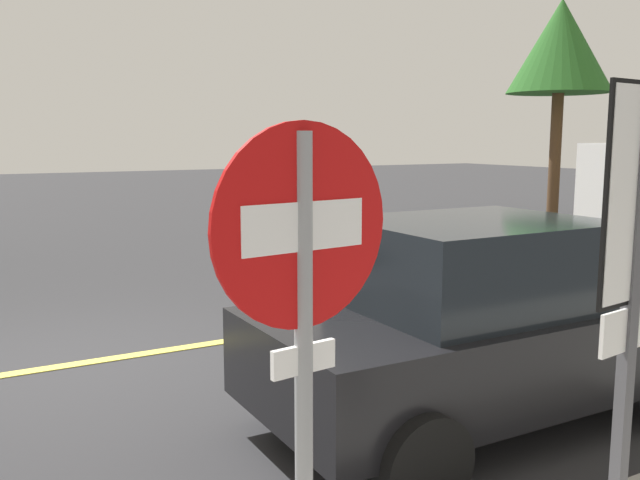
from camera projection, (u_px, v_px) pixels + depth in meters
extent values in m
plane|color=#2D2D30|center=(75.00, 365.00, 6.90)|extent=(80.00, 80.00, 0.00)
cube|color=#E0D14C|center=(332.00, 325.00, 8.35)|extent=(28.00, 0.16, 0.01)
cylinder|color=gray|center=(304.00, 437.00, 2.59)|extent=(0.07, 0.07, 2.30)
cylinder|color=red|center=(303.00, 226.00, 2.47)|extent=(0.76, 0.12, 0.76)
cube|color=white|center=(303.00, 226.00, 2.47)|extent=(0.53, 0.10, 0.18)
cube|color=white|center=(304.00, 359.00, 2.55)|extent=(0.28, 0.06, 0.11)
cube|color=#4C4C51|center=(626.00, 363.00, 3.15)|extent=(0.06, 0.06, 2.50)
cube|color=white|center=(638.00, 195.00, 3.03)|extent=(0.50, 0.09, 0.95)
cube|color=black|center=(638.00, 195.00, 3.03)|extent=(0.54, 0.09, 0.99)
cube|color=white|center=(628.00, 329.00, 3.12)|extent=(0.45, 0.08, 0.20)
cylinder|color=black|center=(617.00, 270.00, 9.84)|extent=(0.79, 0.37, 0.76)
cylinder|color=black|center=(597.00, 223.00, 15.73)|extent=(0.67, 0.31, 0.64)
cube|color=black|center=(489.00, 342.00, 5.47)|extent=(3.87, 1.73, 0.67)
cube|color=black|center=(474.00, 263.00, 5.28)|extent=(1.86, 1.51, 0.67)
cylinder|color=black|center=(527.00, 333.00, 6.89)|extent=(0.64, 0.22, 0.64)
cylinder|color=black|center=(295.00, 377.00, 5.63)|extent=(0.64, 0.22, 0.64)
cylinder|color=black|center=(423.00, 463.00, 4.15)|extent=(0.64, 0.22, 0.64)
cylinder|color=#513823|center=(555.00, 156.00, 19.63)|extent=(0.33, 0.33, 3.52)
cone|color=#286023|center=(561.00, 46.00, 19.18)|extent=(2.92, 2.92, 2.59)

